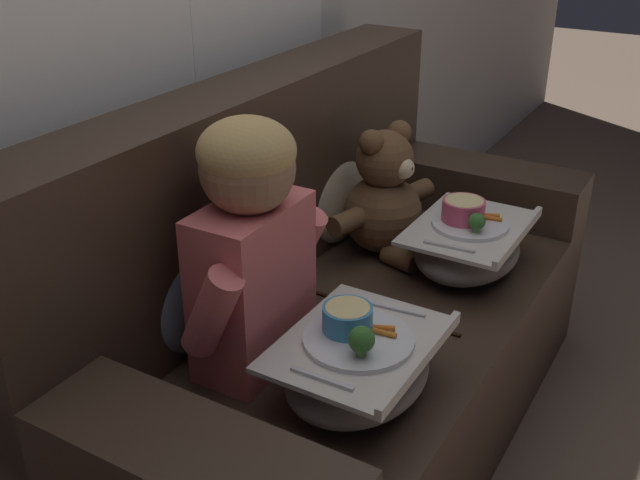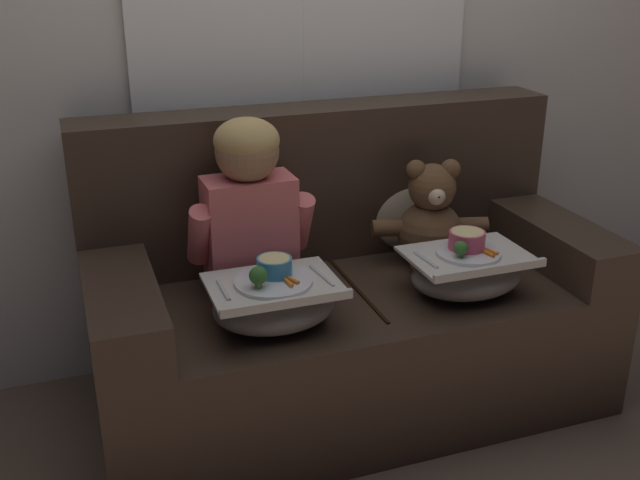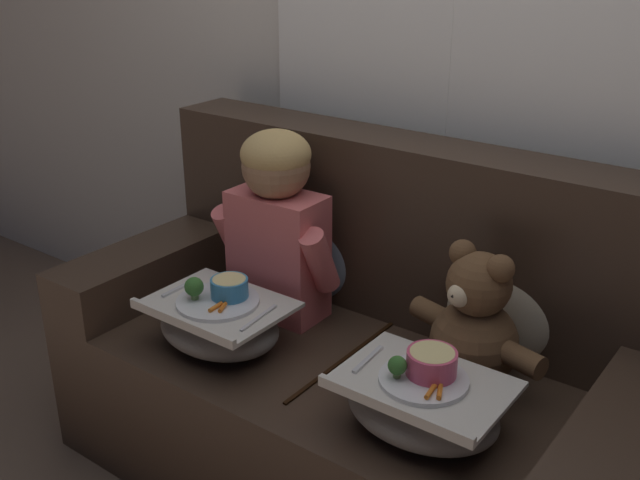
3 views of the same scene
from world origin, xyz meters
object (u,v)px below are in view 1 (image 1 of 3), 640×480
Objects in this scene: teddy_bear at (385,199)px; lap_tray_child at (358,365)px; throw_pillow_behind_teddy at (333,185)px; lap_tray_teddy at (468,245)px; child_figure at (251,236)px; couch at (327,329)px; throw_pillow_behind_child at (194,276)px.

teddy_bear is 0.74m from lap_tray_child.
lap_tray_child is at bearing -146.49° from throw_pillow_behind_teddy.
lap_tray_child reaches higher than lap_tray_teddy.
teddy_bear is (-0.00, -0.18, -0.01)m from throw_pillow_behind_teddy.
child_figure is 0.78m from lap_tray_teddy.
couch is 4.77× the size of throw_pillow_behind_teddy.
couch reaches higher than lap_tray_child.
teddy_bear is at bearing 21.75° from lap_tray_child.
teddy_bear reaches higher than throw_pillow_behind_child.
couch reaches higher than lap_tray_teddy.
couch is at bearing -152.78° from throw_pillow_behind_teddy.
teddy_bear is at bearing -0.77° from couch.
throw_pillow_behind_child reaches higher than throw_pillow_behind_teddy.
throw_pillow_behind_child is at bearing 165.19° from teddy_bear.
throw_pillow_behind_teddy is 0.18m from teddy_bear.
throw_pillow_behind_teddy is 0.92× the size of lap_tray_teddy.
couch is 2.98× the size of child_figure.
throw_pillow_behind_teddy is 0.93× the size of lap_tray_child.
lap_tray_child is at bearing -158.25° from teddy_bear.
couch is 0.44m from teddy_bear.
child_figure is at bearing -89.99° from throw_pillow_behind_child.
lap_tray_teddy is (0.69, 0.00, 0.00)m from lap_tray_child.
lap_tray_child is (-0.34, -0.28, 0.19)m from couch.
throw_pillow_behind_child is at bearing 180.00° from throw_pillow_behind_teddy.
couch is at bearing -27.22° from throw_pillow_behind_child.
lap_tray_teddy is at bearing -89.71° from teddy_bear.
child_figure is 1.49× the size of lap_tray_child.
throw_pillow_behind_child is 0.65× the size of child_figure.
child_figure reaches higher than teddy_bear.
lap_tray_teddy is (0.00, -0.27, -0.09)m from teddy_bear.
throw_pillow_behind_teddy is 0.73m from child_figure.
throw_pillow_behind_teddy is at bearing 89.55° from teddy_bear.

